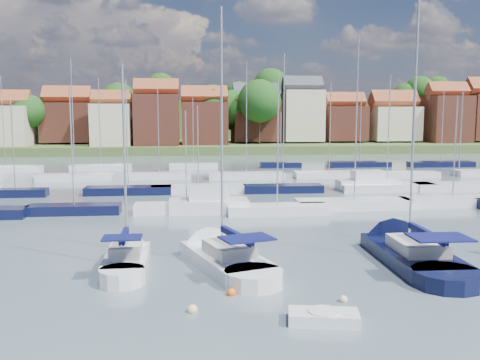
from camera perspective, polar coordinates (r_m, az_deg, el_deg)
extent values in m
plane|color=#4A5965|center=(67.88, 0.39, -0.26)|extent=(260.00, 260.00, 0.00)
cube|color=silver|center=(31.65, -11.98, -8.78)|extent=(2.54, 5.84, 1.20)
cone|color=silver|center=(35.13, -11.48, -7.16)|extent=(2.47, 2.87, 2.41)
cylinder|color=silver|center=(28.89, -12.47, -10.37)|extent=(2.46, 2.46, 1.20)
cube|color=beige|center=(31.02, -12.09, -7.30)|extent=(1.74, 2.45, 0.70)
cylinder|color=#B2B2B7|center=(30.96, -12.21, 2.09)|extent=(0.14, 0.14, 10.72)
cylinder|color=#B2B2B7|center=(30.03, -12.26, -6.12)|extent=(0.17, 3.22, 0.10)
cube|color=#0D1043|center=(30.00, -12.27, -5.84)|extent=(0.37, 3.06, 0.35)
cube|color=#0D1043|center=(28.95, -12.46, -6.02)|extent=(2.08, 1.49, 0.08)
cube|color=silver|center=(31.27, -1.54, -8.82)|extent=(5.32, 8.09, 1.20)
cone|color=silver|center=(35.49, -4.47, -6.88)|extent=(4.11, 4.44, 3.12)
cylinder|color=silver|center=(28.00, 1.46, -10.77)|extent=(3.94, 3.94, 1.20)
cube|color=beige|center=(30.55, -1.16, -7.36)|extent=(3.05, 3.65, 0.70)
cylinder|color=#B2B2B7|center=(30.54, -1.96, 5.15)|extent=(0.14, 0.14, 13.87)
cylinder|color=#B2B2B7|center=(29.42, -0.37, -6.23)|extent=(1.40, 3.98, 0.10)
cube|color=#0D1043|center=(29.39, -0.37, -5.94)|extent=(1.53, 3.85, 0.35)
cube|color=#0D1043|center=(28.15, 0.74, -6.22)|extent=(3.11, 2.61, 0.08)
cube|color=black|center=(33.71, 17.92, -7.99)|extent=(3.77, 8.74, 1.20)
cone|color=black|center=(38.60, 14.81, -5.95)|extent=(3.69, 4.28, 3.61)
cylinder|color=black|center=(29.92, 21.16, -10.07)|extent=(3.68, 3.68, 1.20)
cube|color=beige|center=(32.94, 18.39, -6.66)|extent=(2.59, 3.66, 0.70)
cylinder|color=#B2B2B7|center=(33.13, 18.11, 7.17)|extent=(0.14, 0.14, 16.43)
cylinder|color=#B2B2B7|center=(31.67, 19.31, -5.67)|extent=(0.19, 4.82, 0.10)
cube|color=#0D1043|center=(31.64, 19.32, -5.40)|extent=(0.38, 4.58, 0.35)
cube|color=#0D1043|center=(30.23, 20.54, -5.75)|extent=(3.11, 2.22, 0.08)
cube|color=silver|center=(23.73, 8.90, -14.35)|extent=(3.18, 1.91, 0.58)
cylinder|color=silver|center=(23.67, 8.91, -13.99)|extent=(1.38, 1.38, 0.37)
sphere|color=beige|center=(24.78, -5.10, -13.86)|extent=(0.48, 0.48, 0.48)
sphere|color=#D85914|center=(26.80, -0.94, -12.17)|extent=(0.48, 0.48, 0.48)
sphere|color=beige|center=(26.38, 10.96, -12.63)|extent=(0.42, 0.42, 0.42)
sphere|color=#D85914|center=(37.55, 14.17, -6.69)|extent=(0.50, 0.50, 0.50)
sphere|color=#D85914|center=(31.67, 21.69, -9.61)|extent=(0.50, 0.50, 0.50)
sphere|color=#D85914|center=(32.48, -13.68, -8.87)|extent=(0.53, 0.53, 0.53)
cube|color=black|center=(49.20, -17.27, -3.08)|extent=(8.01, 2.24, 1.00)
cylinder|color=#B2B2B7|center=(48.54, -17.52, 3.41)|extent=(0.12, 0.12, 10.16)
cube|color=silver|center=(47.87, -5.71, -3.07)|extent=(9.22, 2.58, 1.00)
cylinder|color=#B2B2B7|center=(47.27, -5.78, 2.42)|extent=(0.12, 0.12, 8.18)
cube|color=silver|center=(46.98, 3.99, -3.25)|extent=(8.78, 2.46, 1.00)
cylinder|color=#B2B2B7|center=(46.26, 4.05, 4.12)|extent=(0.12, 0.12, 11.06)
cube|color=silver|center=(50.77, 12.08, -2.60)|extent=(10.79, 3.02, 1.00)
cylinder|color=#B2B2B7|center=(50.04, 12.32, 6.39)|extent=(0.12, 0.12, 14.87)
cube|color=silver|center=(54.86, 21.71, -2.23)|extent=(10.13, 2.84, 1.00)
cylinder|color=#B2B2B7|center=(54.28, 21.97, 3.30)|extent=(0.12, 0.12, 9.59)
cube|color=silver|center=(47.69, -3.36, -2.90)|extent=(7.00, 2.60, 1.40)
cube|color=silver|center=(47.51, -3.37, -1.59)|extent=(3.50, 2.20, 1.30)
cube|color=black|center=(61.21, -22.83, -1.34)|extent=(6.54, 1.83, 1.00)
cylinder|color=#B2B2B7|center=(60.70, -23.07, 3.51)|extent=(0.12, 0.12, 9.37)
cube|color=black|center=(59.49, -11.81, -1.15)|extent=(9.30, 2.60, 1.00)
cylinder|color=#B2B2B7|center=(58.92, -11.97, 4.86)|extent=(0.12, 0.12, 11.48)
cube|color=silver|center=(59.55, -4.47, -1.01)|extent=(10.40, 2.91, 1.00)
cylinder|color=#B2B2B7|center=(59.04, -4.52, 3.68)|extent=(0.12, 0.12, 8.77)
cube|color=black|center=(59.79, 4.61, -0.98)|extent=(8.80, 2.46, 1.00)
cylinder|color=#B2B2B7|center=(59.18, 4.69, 6.38)|extent=(0.12, 0.12, 14.33)
cube|color=silver|center=(62.93, 15.37, -0.80)|extent=(10.73, 3.00, 1.00)
cylinder|color=#B2B2B7|center=(62.37, 15.57, 5.18)|extent=(0.12, 0.12, 12.14)
cube|color=silver|center=(66.26, 22.24, -0.69)|extent=(10.48, 2.93, 1.00)
cylinder|color=#B2B2B7|center=(65.77, 22.48, 4.18)|extent=(0.12, 0.12, 10.28)
cube|color=silver|center=(63.01, 13.46, -0.60)|extent=(7.00, 2.60, 1.40)
cube|color=silver|center=(62.88, 13.49, 0.40)|extent=(3.50, 2.20, 1.30)
cube|color=silver|center=(73.06, -17.17, 0.22)|extent=(9.71, 2.72, 1.00)
cylinder|color=#B2B2B7|center=(72.56, -17.41, 6.46)|extent=(0.12, 0.12, 14.88)
cube|color=silver|center=(72.01, -8.61, 0.37)|extent=(8.49, 2.38, 1.00)
cylinder|color=#B2B2B7|center=(71.54, -8.70, 5.27)|extent=(0.12, 0.12, 11.31)
cube|color=silver|center=(71.65, 0.69, 0.42)|extent=(10.16, 2.85, 1.00)
cylinder|color=#B2B2B7|center=(71.14, 0.70, 6.66)|extent=(0.12, 0.12, 14.59)
cube|color=silver|center=(73.92, 9.48, 0.53)|extent=(9.53, 2.67, 1.00)
cylinder|color=#B2B2B7|center=(73.45, 9.58, 5.54)|extent=(0.12, 0.12, 11.91)
cube|color=silver|center=(76.27, 17.74, 0.49)|extent=(7.62, 2.13, 1.00)
cylinder|color=#B2B2B7|center=(75.82, 17.93, 5.42)|extent=(0.12, 0.12, 12.13)
cube|color=silver|center=(87.25, -23.72, 1.03)|extent=(10.37, 2.90, 1.00)
cylinder|color=#B2B2B7|center=(86.84, -23.96, 5.69)|extent=(0.12, 0.12, 13.20)
cube|color=silver|center=(84.89, -14.59, 1.26)|extent=(9.24, 2.59, 1.00)
cylinder|color=#B2B2B7|center=(84.47, -14.74, 6.04)|extent=(0.12, 0.12, 13.17)
cube|color=silver|center=(84.64, -4.98, 1.45)|extent=(7.57, 2.12, 1.00)
cylinder|color=#B2B2B7|center=(84.26, -5.03, 5.25)|extent=(0.12, 0.12, 10.24)
cube|color=black|center=(86.15, 4.35, 1.56)|extent=(6.58, 1.84, 1.00)
cylinder|color=#B2B2B7|center=(85.82, 4.37, 4.55)|extent=(0.12, 0.12, 8.01)
cube|color=black|center=(89.32, 12.63, 1.60)|extent=(9.92, 2.78, 1.00)
cylinder|color=#B2B2B7|center=(88.94, 12.74, 5.43)|extent=(0.12, 0.12, 10.92)
cube|color=black|center=(93.46, 20.62, 1.56)|extent=(10.55, 2.95, 1.00)
cylinder|color=#B2B2B7|center=(93.10, 20.79, 5.39)|extent=(0.12, 0.12, 11.51)
cube|color=#49592C|center=(144.34, -2.93, 3.86)|extent=(200.00, 70.00, 3.00)
cube|color=#49592C|center=(169.10, -3.38, 5.95)|extent=(200.00, 60.00, 14.00)
cube|color=beige|center=(124.90, -23.43, 5.30)|extent=(9.35, 10.04, 8.56)
cube|color=brown|center=(124.88, -23.55, 7.78)|extent=(9.54, 4.63, 4.63)
cube|color=brown|center=(127.46, -17.86, 5.88)|extent=(10.37, 9.97, 8.73)
cube|color=brown|center=(127.48, -17.96, 8.41)|extent=(10.57, 5.13, 5.13)
cube|color=beige|center=(116.96, -13.49, 5.70)|extent=(8.09, 8.80, 8.96)
cube|color=brown|center=(116.96, -13.57, 8.38)|extent=(8.25, 4.00, 4.00)
cube|color=brown|center=(117.01, -8.85, 6.30)|extent=(9.36, 10.17, 10.97)
cube|color=brown|center=(117.09, -8.92, 9.55)|extent=(9.54, 4.63, 4.63)
cube|color=brown|center=(118.65, -3.80, 6.01)|extent=(9.90, 8.56, 9.42)
cube|color=brown|center=(118.67, -3.82, 8.87)|extent=(10.10, 4.90, 4.90)
cube|color=brown|center=(124.64, 1.73, 6.38)|extent=(10.59, 8.93, 9.49)
cube|color=#383A42|center=(124.69, 1.75, 9.16)|extent=(10.80, 5.24, 5.24)
cube|color=beige|center=(125.63, 6.63, 6.83)|extent=(9.01, 8.61, 11.65)
cube|color=#383A42|center=(125.78, 6.67, 9.99)|extent=(9.19, 4.46, 4.46)
cube|color=brown|center=(129.47, 11.05, 5.95)|extent=(9.10, 9.34, 8.00)
cube|color=brown|center=(129.46, 11.11, 8.22)|extent=(9.28, 4.50, 4.50)
cube|color=beige|center=(132.98, 15.99, 5.81)|extent=(10.86, 9.59, 7.88)
cube|color=brown|center=(132.97, 16.07, 8.08)|extent=(11.07, 5.37, 5.37)
cube|color=brown|center=(135.38, 21.10, 6.03)|extent=(9.18, 9.96, 10.97)
cube|color=brown|center=(135.45, 21.22, 8.82)|extent=(9.36, 4.54, 4.54)
cylinder|color=#382619|center=(156.16, 18.52, 6.77)|extent=(0.50, 0.50, 4.47)
sphere|color=#1C5019|center=(156.26, 18.61, 8.99)|extent=(8.18, 8.18, 8.18)
cylinder|color=#382619|center=(123.40, -0.83, 4.92)|extent=(0.50, 0.50, 4.46)
sphere|color=#1C5019|center=(123.30, -0.84, 7.73)|extent=(8.15, 8.15, 8.15)
cylinder|color=#382619|center=(142.37, 3.29, 7.14)|extent=(0.50, 0.50, 5.15)
sphere|color=#1C5019|center=(142.52, 3.31, 9.95)|extent=(9.41, 9.41, 9.41)
cylinder|color=#382619|center=(143.35, -8.40, 7.12)|extent=(0.50, 0.50, 4.56)
sphere|color=#1C5019|center=(143.47, -8.44, 9.59)|extent=(8.34, 8.34, 8.34)
cylinder|color=#382619|center=(133.19, -12.75, 5.07)|extent=(0.50, 0.50, 5.15)
sphere|color=#1C5019|center=(133.12, -12.84, 8.08)|extent=(9.42, 9.42, 9.42)
cylinder|color=#382619|center=(137.85, -19.10, 5.99)|extent=(0.50, 0.50, 3.42)
sphere|color=#1C5019|center=(137.86, -19.18, 7.92)|extent=(6.26, 6.26, 6.26)
cylinder|color=#382619|center=(133.39, 3.26, 4.94)|extent=(0.50, 0.50, 3.77)
sphere|color=#1C5019|center=(133.28, 3.28, 7.14)|extent=(6.89, 6.89, 6.89)
cylinder|color=#382619|center=(119.06, 2.07, 5.02)|extent=(0.50, 0.50, 5.21)
sphere|color=#1C5019|center=(118.99, 2.08, 8.42)|extent=(9.53, 9.53, 9.53)
cylinder|color=#382619|center=(146.09, 22.53, 4.45)|extent=(0.50, 0.50, 2.97)
sphere|color=#1C5019|center=(145.99, 22.61, 6.03)|extent=(5.44, 5.44, 5.44)
cylinder|color=#382619|center=(120.91, -2.93, 4.96)|extent=(0.50, 0.50, 4.84)
sphere|color=#1C5019|center=(120.82, -2.95, 8.07)|extent=(8.85, 8.85, 8.85)
cylinder|color=#382619|center=(154.72, 17.09, 6.69)|extent=(0.50, 0.50, 3.72)
sphere|color=#1C5019|center=(154.77, 17.17, 8.56)|extent=(6.80, 6.80, 6.80)
cylinder|color=#382619|center=(135.79, 21.10, 4.57)|extent=(0.50, 0.50, 4.05)
sphere|color=#1C5019|center=(135.68, 21.21, 6.88)|extent=(7.40, 7.40, 7.40)
cylinder|color=#382619|center=(124.45, -21.59, 4.33)|extent=(0.50, 0.50, 4.00)
sphere|color=#1C5019|center=(124.33, -21.70, 6.83)|extent=(7.32, 7.32, 7.32)
cylinder|color=#382619|center=(140.90, -0.08, 6.88)|extent=(0.50, 0.50, 3.93)
sphere|color=#1C5019|center=(140.97, -0.08, 9.05)|extent=(7.19, 7.19, 7.19)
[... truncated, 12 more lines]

